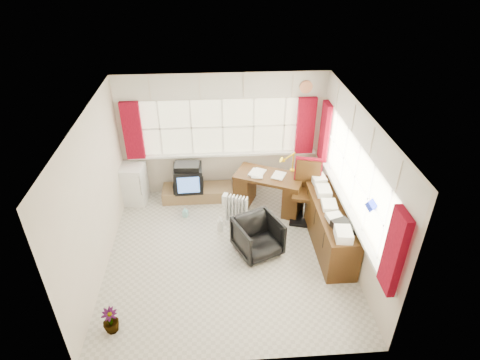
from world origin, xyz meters
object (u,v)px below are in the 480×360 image
object	(u,v)px
desk_lamp	(293,157)
tv_bench	(198,193)
office_chair	(258,237)
task_chair	(306,188)
credenza	(328,224)
desk	(269,190)
mini_fridge	(134,184)
radiator	(237,213)
crt_tv	(188,178)

from	to	relation	value
desk_lamp	tv_bench	size ratio (longest dim) A/B	0.29
office_chair	tv_bench	world-z (taller)	office_chair
task_chair	credenza	size ratio (longest dim) A/B	0.60
task_chair	tv_bench	xyz separation A→B (m)	(-2.04, 0.75, -0.51)
desk	tv_bench	xyz separation A→B (m)	(-1.39, 0.42, -0.28)
desk	office_chair	xyz separation A→B (m)	(-0.35, -1.28, -0.08)
tv_bench	mini_fridge	size ratio (longest dim) A/B	1.75
radiator	credenza	xyz separation A→B (m)	(1.54, -0.60, 0.14)
mini_fridge	crt_tv	bearing A→B (deg)	-0.99
desk_lamp	office_chair	bearing A→B (deg)	-119.63
desk	crt_tv	size ratio (longest dim) A/B	2.48
desk_lamp	office_chair	distance (m)	1.78
radiator	mini_fridge	size ratio (longest dim) A/B	0.77
crt_tv	desk_lamp	bearing A→B (deg)	-6.43
office_chair	mini_fridge	bearing A→B (deg)	120.00
tv_bench	crt_tv	world-z (taller)	crt_tv
office_chair	radiator	distance (m)	0.84
office_chair	desk	bearing A→B (deg)	50.93
radiator	crt_tv	world-z (taller)	crt_tv
desk	radiator	xyz separation A→B (m)	(-0.65, -0.50, -0.15)
radiator	credenza	world-z (taller)	credenza
desk	crt_tv	world-z (taller)	desk
desk_lamp	task_chair	bearing A→B (deg)	-69.06
crt_tv	radiator	bearing A→B (deg)	-44.34
crt_tv	mini_fridge	distance (m)	1.10
credenza	tv_bench	bearing A→B (deg)	146.29
task_chair	office_chair	distance (m)	1.41
credenza	crt_tv	size ratio (longest dim) A/B	3.50
office_chair	crt_tv	distance (m)	2.06
tv_bench	desk	bearing A→B (deg)	-16.60
desk_lamp	credenza	distance (m)	1.46
task_chair	crt_tv	size ratio (longest dim) A/B	2.10
office_chair	radiator	xyz separation A→B (m)	(-0.31, 0.78, -0.07)
desk	mini_fridge	size ratio (longest dim) A/B	1.77
office_chair	credenza	distance (m)	1.25
desk	task_chair	xyz separation A→B (m)	(0.65, -0.33, 0.23)
office_chair	mini_fridge	size ratio (longest dim) A/B	0.89
desk_lamp	mini_fridge	size ratio (longest dim) A/B	0.51
desk	tv_bench	bearing A→B (deg)	163.40
office_chair	task_chair	bearing A→B (deg)	19.65
desk	credenza	xyz separation A→B (m)	(0.88, -1.10, -0.01)
desk	radiator	world-z (taller)	desk
desk	office_chair	bearing A→B (deg)	-105.19
credenza	crt_tv	world-z (taller)	credenza
desk	task_chair	world-z (taller)	task_chair
desk	task_chair	bearing A→B (deg)	-27.15
task_chair	tv_bench	distance (m)	2.24
radiator	crt_tv	distance (m)	1.28
desk_lamp	office_chair	world-z (taller)	desk_lamp
mini_fridge	credenza	bearing A→B (deg)	-23.03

